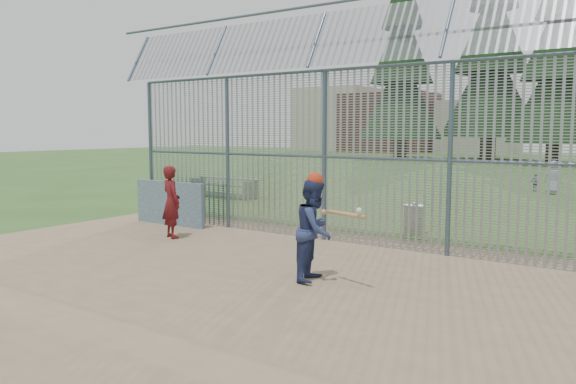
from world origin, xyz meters
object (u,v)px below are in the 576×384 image
Objects in this scene: onlooker at (171,202)px; trash_can at (414,219)px; batter at (315,230)px; bleacher at (224,187)px; dugout_wall at (170,203)px.

trash_can is (4.60, 3.90, -0.52)m from onlooker.
batter is at bearing -174.04° from onlooker.
trash_can is 0.27× the size of bleacher.
batter is 12.79m from bleacher.
batter is 5.23m from trash_can.
onlooker reaches higher than trash_can.
dugout_wall is 0.83× the size of bleacher.
trash_can is at bearing -9.29° from batter.
onlooker is at bearing -139.72° from trash_can.
batter is 2.15× the size of trash_can.
trash_can is (6.06, 2.59, -0.24)m from dugout_wall.
bleacher is at bearing 160.45° from trash_can.
batter is 5.06m from onlooker.
dugout_wall is 3.05× the size of trash_can.
dugout_wall reaches higher than bleacher.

